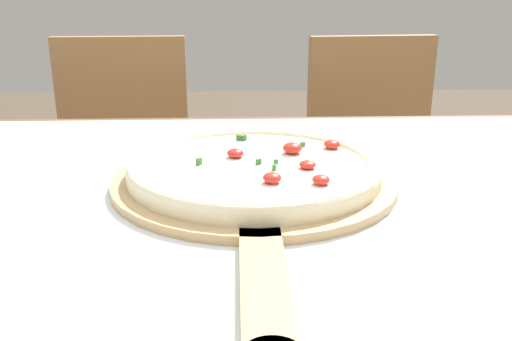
{
  "coord_description": "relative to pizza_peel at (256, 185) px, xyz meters",
  "views": [
    {
      "loc": [
        -0.02,
        -0.64,
        1.02
      ],
      "look_at": [
        0.0,
        0.04,
        0.79
      ],
      "focal_mm": 38.0,
      "sensor_mm": 36.0,
      "label": 1
    }
  ],
  "objects": [
    {
      "name": "dining_table",
      "position": [
        -0.0,
        -0.05,
        -0.12
      ],
      "size": [
        1.2,
        1.02,
        0.75
      ],
      "color": "brown",
      "rests_on": "ground_plane"
    },
    {
      "name": "chair_left",
      "position": [
        -0.36,
        0.82,
        -0.25
      ],
      "size": [
        0.42,
        0.42,
        0.89
      ],
      "rotation": [
        0.0,
        0.0,
        0.05
      ],
      "color": "#A37547",
      "rests_on": "ground_plane"
    },
    {
      "name": "pizza_peel",
      "position": [
        0.0,
        0.0,
        0.0
      ],
      "size": [
        0.39,
        0.61,
        0.01
      ],
      "color": "tan",
      "rests_on": "towel_cloth"
    },
    {
      "name": "chair_right",
      "position": [
        0.39,
        0.82,
        -0.25
      ],
      "size": [
        0.44,
        0.44,
        0.89
      ],
      "rotation": [
        0.0,
        0.0,
        0.11
      ],
      "color": "#A37547",
      "rests_on": "ground_plane"
    },
    {
      "name": "towel_cloth",
      "position": [
        -0.0,
        -0.05,
        -0.01
      ],
      "size": [
        1.12,
        0.94,
        0.0
      ],
      "color": "silver",
      "rests_on": "dining_table"
    },
    {
      "name": "pizza",
      "position": [
        0.0,
        0.02,
        0.02
      ],
      "size": [
        0.35,
        0.35,
        0.04
      ],
      "color": "beige",
      "rests_on": "pizza_peel"
    }
  ]
}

